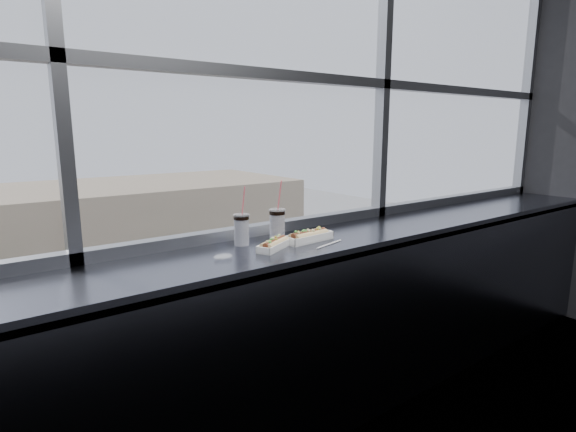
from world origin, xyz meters
TOP-DOWN VIEW (x-y plane):
  - wall_back_lower at (0.00, 1.50)m, footprint 6.00×0.00m
  - window_glass at (0.00, 1.52)m, footprint 6.00×0.00m
  - window_mullions at (0.00, 1.50)m, footprint 6.00×0.08m
  - counter at (0.00, 1.23)m, footprint 6.00×0.55m
  - counter_fascia at (0.00, 0.97)m, footprint 6.00×0.04m
  - hotdog_tray_left at (-0.12, 1.18)m, footprint 0.26×0.18m
  - hotdog_tray_right at (0.12, 1.20)m, footprint 0.30×0.12m
  - soda_cup_left at (-0.22, 1.35)m, footprint 0.09×0.09m
  - soda_cup_right at (-0.01, 1.31)m, footprint 0.09×0.09m
  - loose_straw at (0.16, 1.07)m, footprint 0.21×0.06m
  - wrapper at (-0.42, 1.17)m, footprint 0.10×0.07m
  - street_asphalt at (0.00, 21.50)m, footprint 80.00×10.00m
  - far_sidewalk at (0.00, 29.50)m, footprint 80.00×6.00m
  - car_near_e at (12.91, 17.50)m, footprint 2.96×6.62m
  - car_far_b at (3.99, 25.50)m, footprint 3.34×6.38m
  - car_far_c at (11.79, 25.50)m, footprint 3.24×7.05m
  - car_near_d at (8.36, 17.50)m, footprint 3.51×6.69m
  - pedestrian_d at (7.16, 29.08)m, footprint 0.81×0.61m
  - tree_right at (11.80, 29.50)m, footprint 2.91×2.91m

SIDE VIEW (x-z plane):
  - far_sidewalk at x=0.00m, z-range -11.00..-10.96m
  - street_asphalt at x=0.00m, z-range -11.00..-10.94m
  - pedestrian_d at x=7.16m, z-range -10.96..-9.14m
  - car_far_b at x=3.99m, z-range -10.94..-8.91m
  - car_near_d at x=8.36m, z-range -10.94..-8.81m
  - car_near_e at x=12.91m, z-range -10.94..-8.77m
  - car_far_c at x=11.79m, z-range -10.94..-8.64m
  - tree_right at x=11.80m, z-range -10.19..-5.65m
  - wall_back_lower at x=0.00m, z-range -2.45..3.55m
  - counter_fascia at x=0.00m, z-range 0.03..1.07m
  - counter at x=0.00m, z-range 1.04..1.10m
  - loose_straw at x=0.16m, z-range 1.10..1.11m
  - wrapper at x=-0.42m, z-range 1.10..1.12m
  - hotdog_tray_left at x=-0.12m, z-range 1.09..1.16m
  - hotdog_tray_right at x=0.12m, z-range 1.09..1.16m
  - soda_cup_left at x=-0.22m, z-range 1.03..1.35m
  - soda_cup_right at x=-0.01m, z-range 1.03..1.36m
  - window_glass at x=0.00m, z-range -0.70..5.30m
  - window_mullions at x=0.00m, z-range 1.10..3.50m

